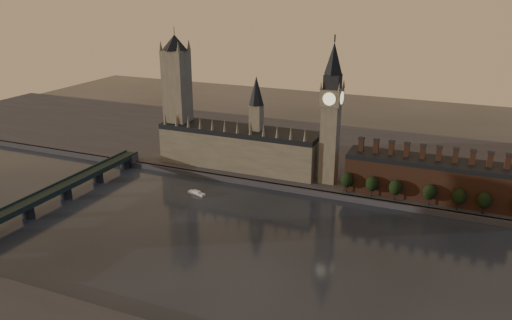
{
  "coord_description": "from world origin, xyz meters",
  "views": [
    {
      "loc": [
        95.86,
        -229.56,
        142.01
      ],
      "look_at": [
        -24.82,
        55.0,
        33.92
      ],
      "focal_mm": 35.0,
      "sensor_mm": 36.0,
      "label": 1
    }
  ],
  "objects": [
    {
      "name": "embankment_tree_0",
      "position": [
        27.67,
        94.89,
        13.47
      ],
      "size": [
        8.6,
        8.6,
        14.88
      ],
      "color": "black",
      "rests_on": "north_bank"
    },
    {
      "name": "westminster_bridge",
      "position": [
        -155.0,
        -2.7,
        7.44
      ],
      "size": [
        14.0,
        200.0,
        11.55
      ],
      "color": "#1C2B26",
      "rests_on": "ground"
    },
    {
      "name": "north_bank",
      "position": [
        0.0,
        178.04,
        2.0
      ],
      "size": [
        900.0,
        182.0,
        4.0
      ],
      "color": "#424246",
      "rests_on": "ground"
    },
    {
      "name": "embankment_tree_4",
      "position": [
        101.03,
        93.93,
        13.47
      ],
      "size": [
        8.6,
        8.6,
        14.88
      ],
      "color": "black",
      "rests_on": "north_bank"
    },
    {
      "name": "embankment_tree_1",
      "position": [
        45.15,
        94.5,
        13.47
      ],
      "size": [
        8.6,
        8.6,
        14.88
      ],
      "color": "black",
      "rests_on": "north_bank"
    },
    {
      "name": "victoria_tower",
      "position": [
        -120.0,
        115.0,
        59.09
      ],
      "size": [
        24.0,
        24.0,
        108.0
      ],
      "color": "gray",
      "rests_on": "north_bank"
    },
    {
      "name": "ground",
      "position": [
        0.0,
        0.0,
        0.0
      ],
      "size": [
        900.0,
        900.0,
        0.0
      ],
      "primitive_type": "plane",
      "color": "black",
      "rests_on": "ground"
    },
    {
      "name": "chimney_block",
      "position": [
        80.0,
        110.0,
        17.82
      ],
      "size": [
        110.0,
        25.0,
        37.0
      ],
      "color": "brown",
      "rests_on": "north_bank"
    },
    {
      "name": "embankment_tree_3",
      "position": [
        83.01,
        94.67,
        13.47
      ],
      "size": [
        8.6,
        8.6,
        14.88
      ],
      "color": "black",
      "rests_on": "north_bank"
    },
    {
      "name": "embankment_tree_5",
      "position": [
        116.1,
        94.16,
        13.47
      ],
      "size": [
        8.6,
        8.6,
        14.88
      ],
      "color": "black",
      "rests_on": "north_bank"
    },
    {
      "name": "embankment_tree_2",
      "position": [
        60.99,
        93.86,
        13.47
      ],
      "size": [
        8.6,
        8.6,
        14.88
      ],
      "color": "black",
      "rests_on": "north_bank"
    },
    {
      "name": "palace_of_westminster",
      "position": [
        -64.41,
        114.91,
        21.63
      ],
      "size": [
        130.0,
        30.3,
        74.0
      ],
      "color": "gray",
      "rests_on": "north_bank"
    },
    {
      "name": "river_boat",
      "position": [
        -72.85,
        58.46,
        1.06
      ],
      "size": [
        14.39,
        6.94,
        2.77
      ],
      "rotation": [
        0.0,
        0.0,
        -0.22
      ],
      "color": "silver",
      "rests_on": "ground"
    },
    {
      "name": "big_ben",
      "position": [
        10.0,
        110.0,
        56.83
      ],
      "size": [
        15.0,
        15.0,
        107.0
      ],
      "color": "gray",
      "rests_on": "north_bank"
    }
  ]
}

